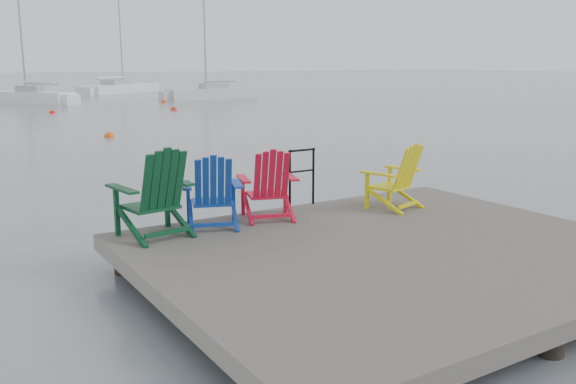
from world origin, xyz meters
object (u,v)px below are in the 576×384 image
buoy_b (52,113)px  buoy_d (164,102)px  sailboat_near (31,98)px  sailboat_far (211,95)px  chair_red (269,184)px  handrail (302,172)px  buoy_c (174,110)px  chair_green (155,193)px  chair_blue (212,191)px  buoy_a (109,137)px  sailboat_mid (120,89)px  chair_yellow (397,176)px

buoy_b → buoy_d: size_ratio=0.82×
sailboat_near → sailboat_far: 12.87m
chair_red → handrail: bearing=46.9°
chair_red → buoy_c: chair_red is taller
chair_green → chair_blue: size_ratio=1.15×
sailboat_near → chair_blue: bearing=-129.3°
buoy_c → buoy_d: buoy_d is taller
chair_red → buoy_d: size_ratio=2.52×
buoy_a → buoy_c: bearing=58.1°
chair_blue → buoy_b: 28.75m
chair_green → sailboat_mid: sailboat_mid is taller
chair_blue → chair_yellow: 2.92m
sailboat_mid → buoy_b: 24.06m
buoy_a → handrail: bearing=-94.8°
buoy_b → buoy_c: size_ratio=0.85×
sailboat_near → sailboat_far: bearing=-42.5°
chair_green → chair_blue: (0.81, 0.03, -0.08)m
sailboat_mid → buoy_d: (-1.70, -15.76, -0.35)m
handrail → buoy_a: 15.13m
chair_yellow → chair_green: bearing=157.4°
chair_yellow → buoy_b: chair_yellow is taller
buoy_b → buoy_c: buoy_c is taller
chair_green → sailboat_far: bearing=56.1°
chair_red → chair_yellow: size_ratio=1.02×
sailboat_far → buoy_d: 4.81m
buoy_c → chair_blue: bearing=-110.7°
chair_yellow → buoy_a: size_ratio=2.73×
sailboat_mid → buoy_c: size_ratio=31.73×
buoy_b → buoy_d: 10.57m
chair_green → chair_yellow: size_ratio=1.16×
sailboat_far → buoy_a: 24.83m
chair_green → chair_red: 1.69m
sailboat_near → buoy_b: sailboat_near is taller
buoy_c → buoy_d: 7.71m
buoy_b → handrail: bearing=-93.8°
chair_red → buoy_b: 28.66m
chair_yellow → buoy_c: 28.47m
chair_green → buoy_b: (4.42, 28.53, -1.09)m
handrail → chair_red: bearing=-151.5°
chair_yellow → sailboat_mid: size_ratio=0.08×
handrail → chair_red: size_ratio=0.88×
chair_yellow → sailboat_far: (13.98, 36.61, -0.65)m
sailboat_far → buoy_b: 15.29m
sailboat_mid → buoy_b: bearing=-61.2°
handrail → chair_yellow: 1.47m
buoy_a → buoy_d: buoy_d is taller
handrail → buoy_c: bearing=72.4°
chair_yellow → sailboat_mid: sailboat_mid is taller
chair_green → chair_yellow: chair_green is taller
chair_green → chair_red: size_ratio=1.14×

